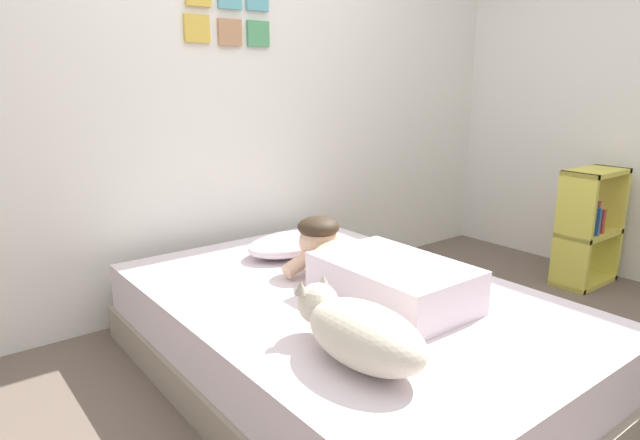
# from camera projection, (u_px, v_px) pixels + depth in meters

# --- Properties ---
(ground_plane) EXTENTS (12.79, 12.79, 0.00)m
(ground_plane) POSITION_uv_depth(u_px,v_px,m) (421.00, 402.00, 2.24)
(ground_plane) COLOR #66564C
(back_wall) EXTENTS (4.40, 0.12, 2.50)m
(back_wall) POSITION_uv_depth(u_px,v_px,m) (227.00, 88.00, 3.13)
(back_wall) COLOR silver
(back_wall) RESTS_ON ground
(side_wall_right) EXTENTS (0.10, 6.01, 2.50)m
(side_wall_right) POSITION_uv_depth(u_px,v_px,m) (639.00, 87.00, 3.47)
(side_wall_right) COLOR silver
(side_wall_right) RESTS_ON ground
(bed) EXTENTS (1.42, 2.10, 0.39)m
(bed) POSITION_uv_depth(u_px,v_px,m) (346.00, 336.00, 2.40)
(bed) COLOR gray
(bed) RESTS_ON ground
(pillow) EXTENTS (0.52, 0.32, 0.11)m
(pillow) POSITION_uv_depth(u_px,v_px,m) (292.00, 244.00, 2.88)
(pillow) COLOR silver
(pillow) RESTS_ON bed
(person_lying) EXTENTS (0.43, 0.92, 0.27)m
(person_lying) POSITION_uv_depth(u_px,v_px,m) (370.00, 270.00, 2.34)
(person_lying) COLOR silver
(person_lying) RESTS_ON bed
(dog) EXTENTS (0.26, 0.57, 0.21)m
(dog) POSITION_uv_depth(u_px,v_px,m) (359.00, 331.00, 1.77)
(dog) COLOR beige
(dog) RESTS_ON bed
(coffee_cup) EXTENTS (0.12, 0.09, 0.07)m
(coffee_cup) POSITION_uv_depth(u_px,v_px,m) (326.00, 259.00, 2.69)
(coffee_cup) COLOR #D84C47
(coffee_cup) RESTS_ON bed
(cell_phone) EXTENTS (0.07, 0.14, 0.01)m
(cell_phone) POSITION_uv_depth(u_px,v_px,m) (371.00, 313.00, 2.15)
(cell_phone) COLOR black
(cell_phone) RESTS_ON bed
(bookshelf) EXTENTS (0.45, 0.24, 0.75)m
(bookshelf) POSITION_uv_depth(u_px,v_px,m) (588.00, 226.00, 3.49)
(bookshelf) COLOR #D8CC4C
(bookshelf) RESTS_ON ground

